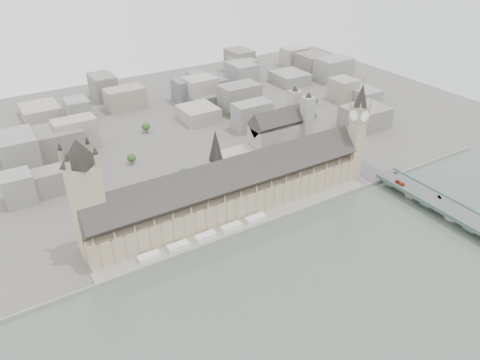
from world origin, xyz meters
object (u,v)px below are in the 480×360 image
victoria_tower (86,193)px  car_approach (396,173)px  palace_of_westminster (230,190)px  elizabeth_tower (358,125)px  westminster_abbey (281,131)px  westminster_bridge (445,210)px  red_bus_north (400,183)px  car_silver (439,197)px

victoria_tower → car_approach: size_ratio=22.98×
victoria_tower → palace_of_westminster: bearing=-3.0°
elizabeth_tower → westminster_abbey: elizabeth_tower is taller
westminster_abbey → car_approach: (57.76, -117.84, -14.20)m
victoria_tower → westminster_abbey: bearing=16.5°
victoria_tower → westminster_bridge: size_ratio=0.31×
elizabeth_tower → car_approach: 64.19m
victoria_tower → westminster_bridge: bearing=-21.8°
victoria_tower → red_bus_north: size_ratio=10.23×
elizabeth_tower → victoria_tower: elizabeth_tower is taller
westminster_bridge → red_bus_north: size_ratio=33.26×
palace_of_westminster → victoria_tower: (-122.00, 6.30, 32.50)m
car_silver → westminster_abbey: bearing=132.8°
victoria_tower → westminster_abbey: (232.92, 69.00, -30.12)m
palace_of_westminster → car_approach: size_ratio=60.91×
victoria_tower → car_approach: bearing=-9.5°
westminster_bridge → car_approach: (6.68, 64.66, 5.76)m
palace_of_westminster → red_bus_north: palace_of_westminster is taller
red_bus_north → car_approach: 21.72m
palace_of_westminster → car_silver: bearing=-29.8°
westminster_abbey → palace_of_westminster: bearing=-145.8°
palace_of_westminster → westminster_bridge: size_ratio=0.82×
car_approach → elizabeth_tower: bearing=136.1°
westminster_abbey → car_silver: 180.55m
victoria_tower → westminster_bridge: 309.91m
car_approach → car_silver: bearing=-90.5°
elizabeth_tower → red_bus_north: (17.07, -47.74, -46.48)m
elizabeth_tower → westminster_bridge: 111.81m
victoria_tower → car_silver: victoria_tower is taller
red_bus_north → car_approach: bearing=49.4°
red_bus_north → car_silver: (12.00, -36.29, -0.54)m
westminster_bridge → car_approach: car_approach is taller
westminster_abbey → car_approach: 132.00m
palace_of_westminster → car_approach: 174.36m
car_silver → car_approach: size_ratio=1.14×
westminster_abbey → red_bus_north: size_ratio=6.96×
elizabeth_tower → westminster_abbey: size_ratio=1.58×
westminster_bridge → car_approach: bearing=84.1°
elizabeth_tower → car_silver: size_ratio=21.68×
elizabeth_tower → victoria_tower: 260.64m
palace_of_westminster → red_bus_north: (155.07, -59.44, -11.09)m
westminster_bridge → elizabeth_tower: bearing=104.1°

